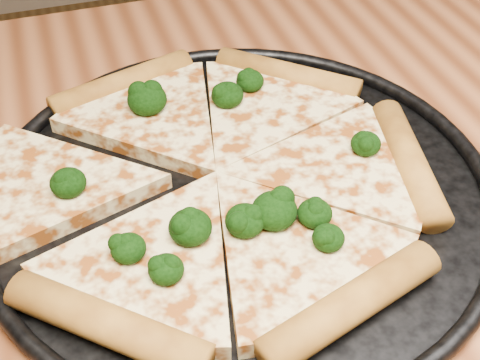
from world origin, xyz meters
name	(u,v)px	position (x,y,z in m)	size (l,w,h in m)	color
dining_table	(361,329)	(0.00, 0.00, 0.66)	(1.20, 0.90, 0.75)	#97542E
pizza_pan	(240,188)	(-0.08, 0.09, 0.76)	(0.41, 0.41, 0.02)	black
pizza	(209,174)	(-0.10, 0.11, 0.77)	(0.40, 0.37, 0.03)	#FFE49C
broccoli_florets	(220,174)	(-0.09, 0.09, 0.78)	(0.26, 0.23, 0.03)	black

